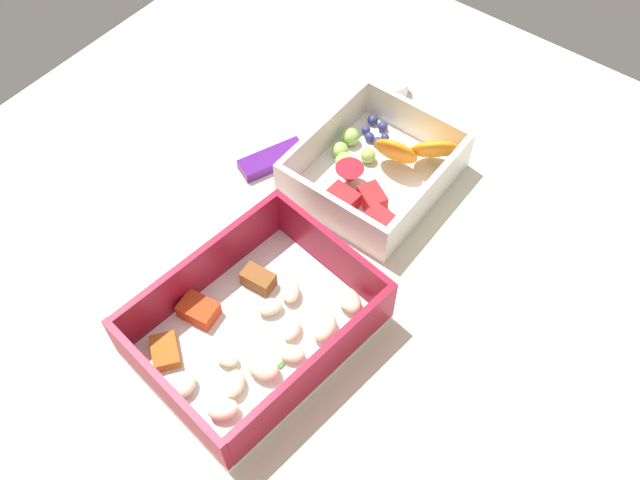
{
  "coord_description": "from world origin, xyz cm",
  "views": [
    {
      "loc": [
        -29.9,
        -22.46,
        56.17
      ],
      "look_at": [
        -0.94,
        -0.13,
        4.0
      ],
      "focal_mm": 38.79,
      "sensor_mm": 36.0,
      "label": 1
    }
  ],
  "objects_px": {
    "paper_cup_liner": "(393,86)",
    "pasta_container": "(256,328)",
    "fruit_bowl": "(377,169)",
    "candy_bar": "(272,159)"
  },
  "relations": [
    {
      "from": "paper_cup_liner",
      "to": "pasta_container",
      "type": "bearing_deg",
      "value": -166.22
    },
    {
      "from": "fruit_bowl",
      "to": "paper_cup_liner",
      "type": "height_order",
      "value": "fruit_bowl"
    },
    {
      "from": "pasta_container",
      "to": "fruit_bowl",
      "type": "distance_m",
      "value": 0.21
    },
    {
      "from": "pasta_container",
      "to": "fruit_bowl",
      "type": "relative_size",
      "value": 1.35
    },
    {
      "from": "fruit_bowl",
      "to": "candy_bar",
      "type": "bearing_deg",
      "value": 115.5
    },
    {
      "from": "paper_cup_liner",
      "to": "fruit_bowl",
      "type": "bearing_deg",
      "value": -152.85
    },
    {
      "from": "pasta_container",
      "to": "paper_cup_liner",
      "type": "xyz_separation_m",
      "value": [
        0.33,
        0.08,
        -0.01
      ]
    },
    {
      "from": "fruit_bowl",
      "to": "candy_bar",
      "type": "distance_m",
      "value": 0.11
    },
    {
      "from": "candy_bar",
      "to": "paper_cup_liner",
      "type": "distance_m",
      "value": 0.17
    },
    {
      "from": "pasta_container",
      "to": "candy_bar",
      "type": "distance_m",
      "value": 0.2
    }
  ]
}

